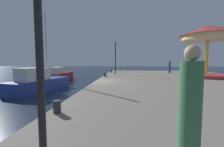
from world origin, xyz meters
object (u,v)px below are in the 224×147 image
at_px(motorboat_red, 60,75).
at_px(bollard_north, 111,71).
at_px(bollard_center, 57,107).
at_px(lamp_post_mid_promenade, 115,50).
at_px(person_by_the_water, 190,109).
at_px(person_near_carousel, 169,67).
at_px(carousel, 208,38).
at_px(sailboat_blue, 38,82).
at_px(bollard_south, 105,75).

xyz_separation_m(motorboat_red, bollard_north, (6.15, 3.95, 0.35)).
bearing_deg(bollard_center, bollard_north, 89.95).
relative_size(lamp_post_mid_promenade, person_by_the_water, 2.35).
relative_size(bollard_north, person_near_carousel, 0.21).
bearing_deg(carousel, lamp_post_mid_promenade, 161.69).
distance_m(sailboat_blue, bollard_center, 8.55).
relative_size(bollard_center, person_by_the_water, 0.21).
distance_m(motorboat_red, lamp_post_mid_promenade, 7.73).
height_order(lamp_post_mid_promenade, bollard_south, lamp_post_mid_promenade).
height_order(sailboat_blue, person_by_the_water, sailboat_blue).
xyz_separation_m(sailboat_blue, person_near_carousel, (13.06, 10.14, 0.95)).
bearing_deg(person_by_the_water, carousel, 62.63).
height_order(bollard_south, person_by_the_water, person_by_the_water).
bearing_deg(sailboat_blue, bollard_north, 65.24).
relative_size(sailboat_blue, bollard_center, 16.33).
distance_m(carousel, person_by_the_water, 15.96).
bearing_deg(bollard_north, person_near_carousel, -3.29).
bearing_deg(person_by_the_water, motorboat_red, 120.53).
relative_size(motorboat_red, bollard_north, 13.81).
xyz_separation_m(sailboat_blue, lamp_post_mid_promenade, (5.68, 7.97, 3.08)).
xyz_separation_m(bollard_north, bollard_south, (-0.03, -6.40, 0.00)).
bearing_deg(bollard_center, sailboat_blue, 124.79).
xyz_separation_m(person_near_carousel, person_by_the_water, (-5.01, -19.25, 0.01)).
distance_m(bollard_north, person_by_the_water, 19.98).
bearing_deg(bollard_north, lamp_post_mid_promenade, -73.42).
bearing_deg(sailboat_blue, person_near_carousel, 37.83).
bearing_deg(lamp_post_mid_promenade, person_near_carousel, 16.36).
xyz_separation_m(motorboat_red, bollard_center, (6.13, -13.68, 0.35)).
xyz_separation_m(bollard_center, person_near_carousel, (8.18, 17.16, 0.68)).
height_order(motorboat_red, bollard_south, motorboat_red).
height_order(lamp_post_mid_promenade, person_by_the_water, lamp_post_mid_promenade).
relative_size(motorboat_red, person_by_the_water, 2.93).
relative_size(bollard_center, person_near_carousel, 0.21).
xyz_separation_m(motorboat_red, carousel, (16.51, -1.86, 4.08)).
height_order(carousel, person_by_the_water, carousel).
height_order(motorboat_red, bollard_north, motorboat_red).
relative_size(person_near_carousel, person_by_the_water, 0.99).
distance_m(carousel, bollard_center, 16.17).
xyz_separation_m(motorboat_red, lamp_post_mid_promenade, (6.93, 1.31, 3.16)).
xyz_separation_m(motorboat_red, sailboat_blue, (1.25, -6.66, 0.08)).
bearing_deg(person_near_carousel, bollard_south, -144.12).
relative_size(motorboat_red, bollard_south, 13.81).
xyz_separation_m(sailboat_blue, bollard_north, (4.89, 10.61, 0.27)).
bearing_deg(lamp_post_mid_promenade, motorboat_red, -169.30).
height_order(sailboat_blue, carousel, sailboat_blue).
distance_m(bollard_center, bollard_south, 11.23).
distance_m(bollard_north, person_near_carousel, 8.21).
distance_m(carousel, lamp_post_mid_promenade, 10.13).
height_order(motorboat_red, lamp_post_mid_promenade, lamp_post_mid_promenade).
height_order(sailboat_blue, bollard_south, sailboat_blue).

